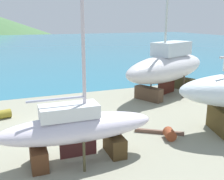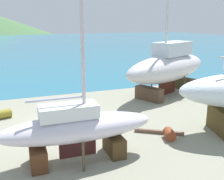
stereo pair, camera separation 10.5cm
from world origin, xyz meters
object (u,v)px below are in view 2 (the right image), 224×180
(sailboat_small_center, at_px, (76,128))
(barrel_tipped_left, at_px, (4,114))
(barrel_ochre, at_px, (169,134))
(barrel_tipped_right, at_px, (77,122))
(sailboat_far_slipway, at_px, (168,67))

(sailboat_small_center, bearing_deg, barrel_tipped_left, 115.40)
(barrel_ochre, height_order, barrel_tipped_right, barrel_tipped_right)
(sailboat_small_center, height_order, barrel_tipped_left, sailboat_small_center)
(barrel_tipped_right, bearing_deg, barrel_ochre, -39.25)
(sailboat_small_center, xyz_separation_m, barrel_ochre, (5.18, 0.41, -1.30))
(barrel_ochre, bearing_deg, barrel_tipped_right, 140.75)
(sailboat_far_slipway, bearing_deg, barrel_tipped_left, -19.08)
(sailboat_far_slipway, distance_m, barrel_tipped_right, 10.40)
(sailboat_far_slipway, height_order, barrel_tipped_right, sailboat_far_slipway)
(sailboat_small_center, bearing_deg, barrel_tipped_right, 77.94)
(barrel_ochre, bearing_deg, sailboat_small_center, -175.43)
(barrel_tipped_left, distance_m, barrel_ochre, 10.69)
(sailboat_far_slipway, xyz_separation_m, barrel_tipped_right, (-9.13, -4.53, -2.10))
(sailboat_far_slipway, relative_size, barrel_tipped_left, 17.10)
(sailboat_small_center, bearing_deg, barrel_ochre, 5.69)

